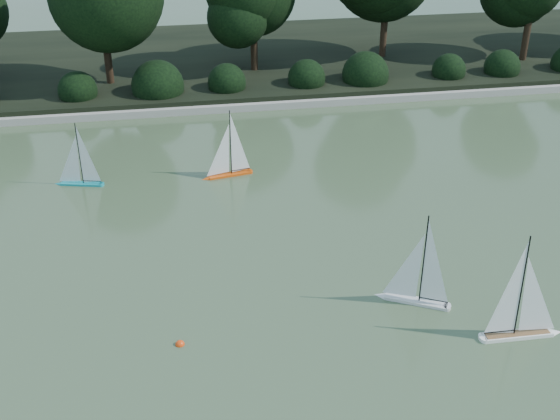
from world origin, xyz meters
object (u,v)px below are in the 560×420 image
object	(u,v)px
sailboat_orange	(225,166)
race_buoy	(180,345)
sailboat_white_b	(526,321)
sailboat_white_a	(411,288)
sailboat_teal	(76,175)

from	to	relation	value
sailboat_orange	race_buoy	bearing A→B (deg)	-102.81
sailboat_white_b	race_buoy	bearing A→B (deg)	172.38
sailboat_white_a	sailboat_teal	size ratio (longest dim) A/B	1.13
sailboat_white_b	sailboat_orange	size ratio (longest dim) A/B	1.14
sailboat_teal	race_buoy	xyz separation A→B (m)	(1.79, -5.40, -0.22)
sailboat_white_b	sailboat_orange	bearing A→B (deg)	121.26
sailboat_teal	sailboat_white_b	bearing A→B (deg)	-42.55
sailboat_white_a	sailboat_teal	world-z (taller)	sailboat_white_a
sailboat_orange	sailboat_teal	xyz separation A→B (m)	(-2.99, 0.12, -0.02)
sailboat_teal	race_buoy	world-z (taller)	sailboat_teal
race_buoy	sailboat_teal	bearing A→B (deg)	108.31
sailboat_white_a	sailboat_white_b	distance (m)	1.68
sailboat_white_b	race_buoy	xyz separation A→B (m)	(-4.80, 0.64, -0.26)
sailboat_white_b	sailboat_teal	bearing A→B (deg)	137.45
sailboat_orange	sailboat_teal	bearing A→B (deg)	177.68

